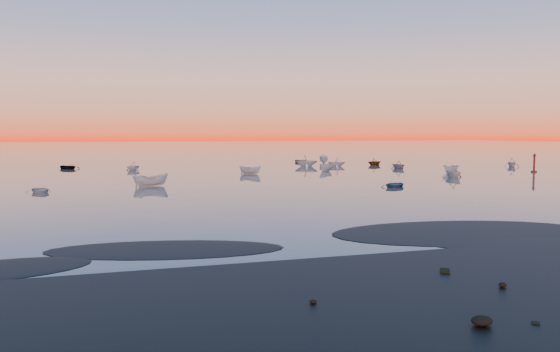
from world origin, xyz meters
name	(u,v)px	position (x,y,z in m)	size (l,w,h in m)	color
ground	(178,160)	(0.00, 100.00, 0.00)	(600.00, 600.00, 0.00)	#685D56
mud_lobes	(392,244)	(0.00, -1.00, 0.01)	(140.00, 6.00, 0.07)	black
moored_fleet	(214,174)	(0.00, 53.00, 0.00)	(124.00, 58.00, 1.20)	silver
boat_near_center	(151,186)	(-10.27, 36.42, 0.00)	(3.99, 1.69, 1.38)	silver
boat_near_right	(453,177)	(30.20, 37.20, 0.00)	(3.61, 1.62, 1.26)	silver
channel_marker	(534,164)	(48.21, 42.18, 1.22)	(0.87, 0.87, 3.08)	#4F1111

